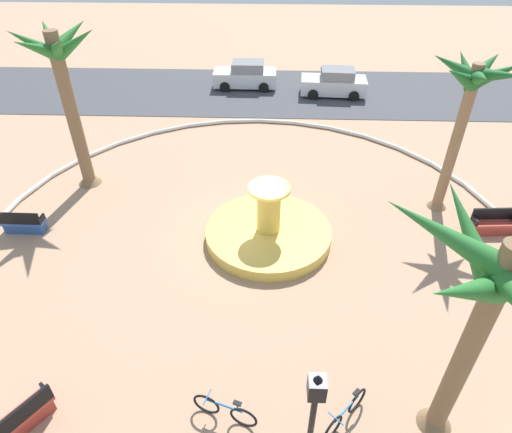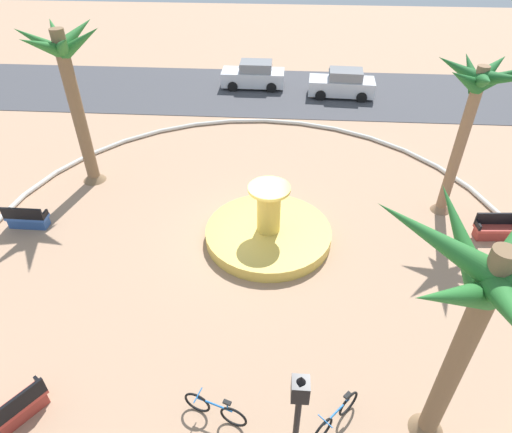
% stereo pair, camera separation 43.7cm
% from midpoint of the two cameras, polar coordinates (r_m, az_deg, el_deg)
% --- Properties ---
extents(ground_plane, '(80.00, 80.00, 0.00)m').
position_cam_midpoint_polar(ground_plane, '(16.92, 0.07, -2.65)').
color(ground_plane, tan).
extents(plaza_curb, '(20.37, 20.37, 0.20)m').
position_cam_midpoint_polar(plaza_curb, '(16.85, 0.07, -2.39)').
color(plaza_curb, silver).
rests_on(plaza_curb, ground).
extents(street_asphalt, '(48.00, 8.00, 0.03)m').
position_cam_midpoint_polar(street_asphalt, '(29.61, 2.10, 15.71)').
color(street_asphalt, '#424247').
rests_on(street_asphalt, ground).
extents(fountain, '(4.70, 4.70, 2.33)m').
position_cam_midpoint_polar(fountain, '(16.66, 2.34, -1.99)').
color(fountain, gold).
rests_on(fountain, ground).
extents(palm_tree_near_fountain, '(3.09, 3.18, 6.21)m').
position_cam_midpoint_polar(palm_tree_near_fountain, '(17.75, 26.90, 13.16)').
color(palm_tree_near_fountain, '#8E6B4C').
rests_on(palm_tree_near_fountain, ground).
extents(palm_tree_by_curb, '(4.44, 4.56, 6.18)m').
position_cam_midpoint_polar(palm_tree_by_curb, '(9.36, 28.62, -9.26)').
color(palm_tree_by_curb, brown).
rests_on(palm_tree_by_curb, ground).
extents(palm_tree_mid_plaza, '(3.40, 3.37, 6.79)m').
position_cam_midpoint_polar(palm_tree_mid_plaza, '(19.46, -22.26, 16.11)').
color(palm_tree_mid_plaza, brown).
rests_on(palm_tree_mid_plaza, ground).
extents(bench_west, '(1.60, 0.51, 1.00)m').
position_cam_midpoint_polar(bench_west, '(19.26, -26.69, -0.35)').
color(bench_west, '#335BA8').
rests_on(bench_west, ground).
extents(bench_north, '(1.33, 1.60, 1.00)m').
position_cam_midpoint_polar(bench_north, '(13.30, -27.60, -21.29)').
color(bench_north, '#B73D33').
rests_on(bench_north, ground).
extents(bench_southeast, '(1.63, 0.61, 1.00)m').
position_cam_midpoint_polar(bench_southeast, '(19.08, 28.97, -1.53)').
color(bench_southeast, '#B73D33').
rests_on(bench_southeast, ground).
extents(lamppost, '(0.32, 0.32, 4.17)m').
position_cam_midpoint_polar(lamppost, '(9.49, 6.62, -25.47)').
color(lamppost, black).
rests_on(lamppost, ground).
extents(bicycle_red_frame, '(1.22, 1.30, 0.94)m').
position_cam_midpoint_polar(bicycle_red_frame, '(12.10, 11.34, -23.82)').
color(bicycle_red_frame, black).
rests_on(bicycle_red_frame, ground).
extents(bicycle_by_lamppost, '(1.65, 0.65, 0.94)m').
position_cam_midpoint_polar(bicycle_by_lamppost, '(12.01, -4.11, -23.46)').
color(bicycle_by_lamppost, black).
rests_on(bicycle_by_lamppost, ground).
extents(parked_car_leftmost, '(4.01, 1.94, 1.67)m').
position_cam_midpoint_polar(parked_car_leftmost, '(30.10, 0.13, 17.64)').
color(parked_car_leftmost, silver).
rests_on(parked_car_leftmost, ground).
extents(parked_car_second, '(4.09, 2.10, 1.67)m').
position_cam_midpoint_polar(parked_car_second, '(29.19, 11.42, 16.31)').
color(parked_car_second, silver).
rests_on(parked_car_second, ground).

